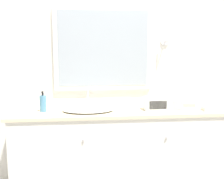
% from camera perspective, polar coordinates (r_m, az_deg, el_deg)
% --- Properties ---
extents(wall_back, '(8.00, 0.18, 2.55)m').
position_cam_1_polar(wall_back, '(3.27, 1.14, 4.84)').
color(wall_back, white).
rests_on(wall_back, ground_plane).
extents(vanity_counter, '(2.18, 0.53, 0.85)m').
position_cam_1_polar(vanity_counter, '(3.18, 1.81, -11.12)').
color(vanity_counter, silver).
rests_on(vanity_counter, ground_plane).
extents(sink_basin, '(0.50, 0.38, 0.19)m').
position_cam_1_polar(sink_basin, '(3.01, -4.37, -3.54)').
color(sink_basin, white).
rests_on(sink_basin, vanity_counter).
extents(soap_bottle, '(0.06, 0.06, 0.20)m').
position_cam_1_polar(soap_bottle, '(3.02, -12.50, -2.46)').
color(soap_bottle, teal).
rests_on(soap_bottle, vanity_counter).
extents(appliance_box, '(0.24, 0.13, 0.12)m').
position_cam_1_polar(appliance_box, '(3.05, 8.14, -2.59)').
color(appliance_box, white).
rests_on(appliance_box, vanity_counter).
extents(picture_frame, '(0.11, 0.01, 0.10)m').
position_cam_1_polar(picture_frame, '(3.07, 11.96, -2.85)').
color(picture_frame, '#B2B2B7').
rests_on(picture_frame, vanity_counter).
extents(hand_towel_near_sink, '(0.19, 0.11, 0.04)m').
position_cam_1_polar(hand_towel_near_sink, '(3.28, 13.10, -2.65)').
color(hand_towel_near_sink, '#B7A899').
rests_on(hand_towel_near_sink, vanity_counter).
extents(hand_towel_far_corner, '(0.18, 0.11, 0.04)m').
position_cam_1_polar(hand_towel_far_corner, '(3.16, 17.77, -3.33)').
color(hand_towel_far_corner, silver).
rests_on(hand_towel_far_corner, vanity_counter).
extents(metal_tray, '(0.17, 0.12, 0.01)m').
position_cam_1_polar(metal_tray, '(3.37, 17.53, -2.76)').
color(metal_tray, '#ADADB2').
rests_on(metal_tray, vanity_counter).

